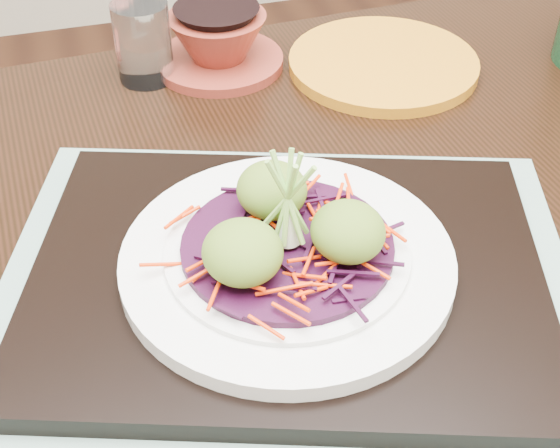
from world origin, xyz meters
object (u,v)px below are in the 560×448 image
object	(u,v)px
serving_tray	(287,275)
white_plate	(287,259)
dining_table	(279,296)
terracotta_bowl_set	(218,44)
yellow_plate	(383,63)
water_glass	(143,42)

from	to	relation	value
serving_tray	white_plate	bearing A→B (deg)	108.79
dining_table	terracotta_bowl_set	size ratio (longest dim) A/B	7.05
serving_tray	yellow_plate	bearing A→B (deg)	74.76
white_plate	terracotta_bowl_set	size ratio (longest dim) A/B	1.60
serving_tray	water_glass	xyz separation A→B (m)	(-0.06, 0.37, 0.03)
dining_table	water_glass	bearing A→B (deg)	100.72
dining_table	water_glass	distance (m)	0.33
dining_table	water_glass	size ratio (longest dim) A/B	12.94
serving_tray	water_glass	distance (m)	0.37
white_plate	yellow_plate	size ratio (longest dim) A/B	1.20
serving_tray	terracotta_bowl_set	distance (m)	0.37
serving_tray	white_plate	world-z (taller)	white_plate
terracotta_bowl_set	yellow_plate	size ratio (longest dim) A/B	0.75
water_glass	terracotta_bowl_set	bearing A→B (deg)	3.32
white_plate	yellow_plate	bearing A→B (deg)	55.96
water_glass	terracotta_bowl_set	world-z (taller)	water_glass
water_glass	dining_table	bearing A→B (deg)	-75.96
yellow_plate	dining_table	bearing A→B (deg)	-129.74
serving_tray	white_plate	distance (m)	0.02
serving_tray	yellow_plate	distance (m)	0.38
dining_table	white_plate	world-z (taller)	white_plate
serving_tray	white_plate	xyz separation A→B (m)	(0.00, 0.00, 0.02)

